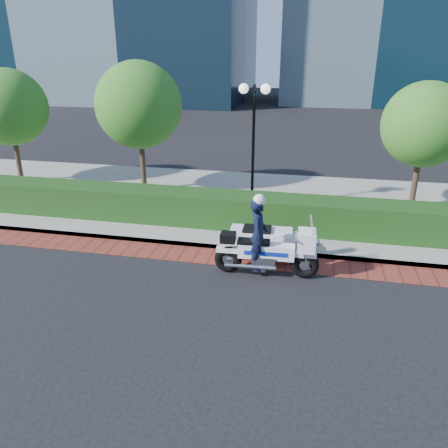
% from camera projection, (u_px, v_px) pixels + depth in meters
% --- Properties ---
extents(ground, '(120.00, 120.00, 0.00)m').
position_uv_depth(ground, '(180.00, 281.00, 10.85)').
color(ground, black).
rests_on(ground, ground).
extents(brick_strip, '(60.00, 1.00, 0.01)m').
position_uv_depth(brick_strip, '(196.00, 255.00, 12.22)').
color(brick_strip, maroon).
rests_on(brick_strip, ground).
extents(sidewalk, '(60.00, 8.00, 0.15)m').
position_uv_depth(sidewalk, '(228.00, 202.00, 16.28)').
color(sidewalk, gray).
rests_on(sidewalk, ground).
extents(hedge_main, '(18.00, 1.20, 1.00)m').
position_uv_depth(hedge_main, '(213.00, 208.00, 13.88)').
color(hedge_main, '#123411').
rests_on(hedge_main, sidewalk).
extents(lamppost, '(1.02, 0.70, 4.21)m').
position_uv_depth(lamppost, '(254.00, 128.00, 14.29)').
color(lamppost, black).
rests_on(lamppost, sidewalk).
extents(tree_a, '(3.00, 3.00, 4.58)m').
position_uv_depth(tree_a, '(9.00, 107.00, 17.29)').
color(tree_a, '#332319').
rests_on(tree_a, sidewalk).
extents(tree_b, '(3.20, 3.20, 4.89)m').
position_uv_depth(tree_b, '(139.00, 105.00, 16.16)').
color(tree_b, '#332319').
rests_on(tree_b, sidewalk).
extents(tree_c, '(2.80, 2.80, 4.30)m').
position_uv_depth(tree_c, '(425.00, 125.00, 14.38)').
color(tree_c, '#332319').
rests_on(tree_c, sidewalk).
extents(police_motorcycle, '(2.65, 1.87, 2.15)m').
position_uv_depth(police_motorcycle, '(263.00, 242.00, 11.25)').
color(police_motorcycle, black).
rests_on(police_motorcycle, ground).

